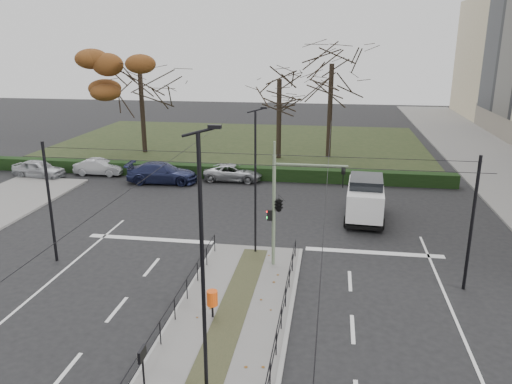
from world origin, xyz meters
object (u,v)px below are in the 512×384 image
(info_panel, at_px, (142,360))
(parked_car_first, at_px, (39,169))
(parked_car_second, at_px, (99,167))
(streetlamp_median_far, at_px, (256,181))
(bare_tree_center, at_px, (332,71))
(traffic_light, at_px, (281,203))
(litter_bin, at_px, (212,298))
(parked_car_third, at_px, (162,173))
(white_van, at_px, (365,197))
(rust_tree, at_px, (139,66))
(bare_tree_near, at_px, (279,85))
(streetlamp_median_near, at_px, (203,267))
(parked_car_fourth, at_px, (233,173))

(info_panel, bearing_deg, parked_car_first, 127.04)
(parked_car_second, bearing_deg, streetlamp_median_far, -133.23)
(bare_tree_center, bearing_deg, traffic_light, -94.48)
(info_panel, relative_size, parked_car_second, 0.47)
(litter_bin, height_order, parked_car_third, parked_car_third)
(litter_bin, height_order, white_van, white_van)
(litter_bin, xyz_separation_m, rust_tree, (-13.73, 28.79, 7.30))
(rust_tree, bearing_deg, streetlamp_median_far, -57.15)
(streetlamp_median_far, relative_size, bare_tree_near, 0.78)
(info_panel, distance_m, rust_tree, 36.79)
(streetlamp_median_near, relative_size, parked_car_fourth, 1.81)
(litter_bin, bearing_deg, bare_tree_center, 82.33)
(info_panel, xyz_separation_m, parked_car_first, (-17.85, 23.66, -0.88))
(parked_car_third, height_order, white_van, white_van)
(streetlamp_median_near, height_order, parked_car_third, streetlamp_median_near)
(traffic_light, relative_size, rust_tree, 0.50)
(info_panel, height_order, parked_car_first, info_panel)
(streetlamp_median_far, bearing_deg, streetlamp_median_near, -89.13)
(rust_tree, bearing_deg, streetlamp_median_near, -66.17)
(white_van, distance_m, rust_tree, 26.66)
(info_panel, xyz_separation_m, rust_tree, (-12.90, 33.81, 6.63))
(streetlamp_median_far, relative_size, parked_car_first, 1.75)
(parked_car_second, distance_m, parked_car_fourth, 11.09)
(parked_car_third, bearing_deg, parked_car_first, 86.03)
(streetlamp_median_near, height_order, parked_car_second, streetlamp_median_near)
(info_panel, distance_m, bare_tree_center, 35.37)
(streetlamp_median_far, height_order, white_van, streetlamp_median_far)
(white_van, bearing_deg, litter_bin, -116.75)
(rust_tree, height_order, bare_tree_center, bare_tree_center)
(traffic_light, bearing_deg, streetlamp_median_near, -97.34)
(traffic_light, xyz_separation_m, litter_bin, (-2.06, -5.14, -2.34))
(litter_bin, relative_size, streetlamp_median_far, 0.15)
(streetlamp_median_far, bearing_deg, traffic_light, -43.91)
(traffic_light, relative_size, litter_bin, 4.86)
(parked_car_fourth, xyz_separation_m, bare_tree_center, (7.18, 9.28, 7.29))
(info_panel, xyz_separation_m, bare_tree_center, (4.80, 34.47, 6.32))
(traffic_light, xyz_separation_m, streetlamp_median_far, (-1.37, 1.32, 0.61))
(streetlamp_median_near, distance_m, parked_car_third, 25.00)
(bare_tree_near, bearing_deg, streetlamp_median_far, -86.69)
(rust_tree, bearing_deg, bare_tree_center, 2.14)
(parked_car_fourth, relative_size, rust_tree, 0.42)
(litter_bin, xyz_separation_m, parked_car_third, (-8.47, 18.70, -0.15))
(parked_car_first, distance_m, parked_car_second, 4.64)
(parked_car_third, relative_size, bare_tree_near, 0.57)
(streetlamp_median_far, bearing_deg, parked_car_first, 147.83)
(info_panel, xyz_separation_m, parked_car_third, (-7.63, 23.71, -0.82))
(traffic_light, distance_m, bare_tree_center, 24.83)
(litter_bin, xyz_separation_m, parked_car_second, (-14.31, 20.17, -0.28))
(streetlamp_median_near, distance_m, parked_car_first, 30.30)
(bare_tree_near, bearing_deg, bare_tree_center, 15.21)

